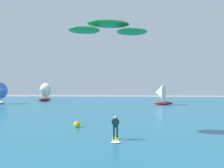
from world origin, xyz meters
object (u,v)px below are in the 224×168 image
object	(u,v)px
kite	(108,28)
sailboat_far_right	(160,94)
sailboat_heeled_over	(43,92)
marker_buoy	(77,124)
kitesurfer	(116,131)
sailboat_mid_right	(1,93)

from	to	relation	value
kite	sailboat_far_right	world-z (taller)	kite
sailboat_far_right	kite	bearing A→B (deg)	-106.01
sailboat_heeled_over	sailboat_far_right	xyz separation A→B (m)	(29.05, -10.57, -0.27)
kite	sailboat_far_right	distance (m)	31.88
marker_buoy	sailboat_far_right	bearing A→B (deg)	68.17
sailboat_far_right	marker_buoy	world-z (taller)	sailboat_far_right
kitesurfer	marker_buoy	bearing A→B (deg)	127.30
kitesurfer	sailboat_heeled_over	distance (m)	49.20
kite	marker_buoy	bearing A→B (deg)	158.90
kite	sailboat_far_right	bearing A→B (deg)	73.99
sailboat_mid_right	sailboat_far_right	xyz separation A→B (m)	(34.83, -0.12, -0.25)
sailboat_mid_right	marker_buoy	world-z (taller)	sailboat_mid_right
kitesurfer	marker_buoy	distance (m)	6.19
sailboat_heeled_over	marker_buoy	bearing A→B (deg)	-66.07
sailboat_heeled_over	sailboat_far_right	bearing A→B (deg)	-20.00
kite	sailboat_far_right	xyz separation A→B (m)	(8.61, 29.99, -6.54)
marker_buoy	kitesurfer	bearing A→B (deg)	-52.70
sailboat_far_right	sailboat_heeled_over	bearing A→B (deg)	160.00
kitesurfer	kite	distance (m)	9.02
kitesurfer	sailboat_heeled_over	xyz separation A→B (m)	(-21.24, 44.34, 1.88)
kite	marker_buoy	size ratio (longest dim) A/B	12.34
sailboat_far_right	marker_buoy	bearing A→B (deg)	-111.83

